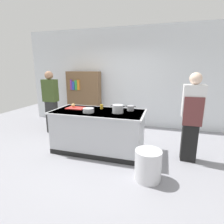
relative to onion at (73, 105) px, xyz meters
name	(u,v)px	position (x,y,z in m)	size (l,w,h in m)	color
ground_plane	(99,150)	(0.66, -0.12, -0.96)	(10.00, 10.00, 0.00)	gray
back_wall	(121,78)	(0.66, 1.98, 0.54)	(6.40, 0.12, 3.00)	silver
counter_island	(99,130)	(0.66, -0.12, -0.50)	(1.98, 0.98, 0.90)	#B7BABF
cutting_board	(76,108)	(0.08, -0.03, -0.05)	(0.40, 0.28, 0.02)	red
onion	(73,105)	(0.00, 0.00, 0.00)	(0.09, 0.09, 0.09)	tan
stock_pot	(118,109)	(1.10, -0.15, 0.02)	(0.29, 0.23, 0.17)	#B7BABF
sauce_pan	(131,108)	(1.31, 0.11, -0.01)	(0.22, 0.15, 0.11)	#99999E
mixing_bowl	(88,110)	(0.51, -0.30, -0.02)	(0.23, 0.23, 0.09)	#B7BABF
juice_cup	(102,107)	(0.65, 0.10, -0.01)	(0.07, 0.07, 0.10)	yellow
trash_bin	(148,165)	(1.81, -0.92, -0.71)	(0.43, 0.43, 0.51)	silver
person_chef	(192,116)	(2.52, -0.04, -0.05)	(0.38, 0.25, 1.72)	black
person_guest	(51,101)	(-1.03, 0.61, -0.05)	(0.38, 0.24, 1.72)	#292929
bookshelf	(84,98)	(-0.52, 1.68, -0.11)	(1.10, 0.31, 1.70)	brown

